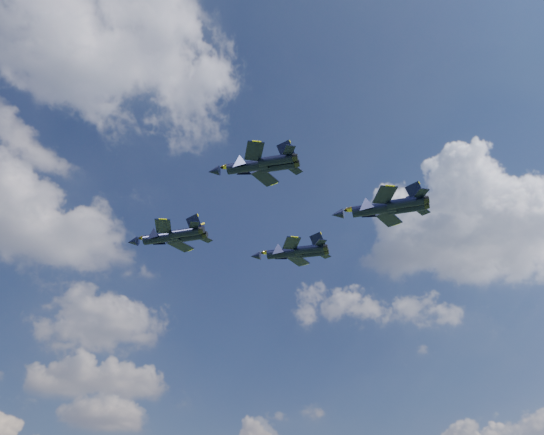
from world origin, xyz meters
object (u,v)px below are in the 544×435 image
at_px(jet_lead, 159,238).
at_px(jet_left, 245,167).
at_px(jet_right, 282,253).
at_px(jet_slot, 371,209).

distance_m(jet_lead, jet_left, 25.81).
xyz_separation_m(jet_lead, jet_right, (24.83, 1.30, 3.40)).
bearing_deg(jet_slot, jet_left, 137.38).
relative_size(jet_lead, jet_right, 0.92).
height_order(jet_right, jet_slot, jet_right).
xyz_separation_m(jet_lead, jet_slot, (28.22, -23.19, 0.73)).
bearing_deg(jet_right, jet_slot, -133.03).
height_order(jet_left, jet_right, jet_right).
height_order(jet_lead, jet_right, jet_right).
height_order(jet_left, jet_slot, jet_slot).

